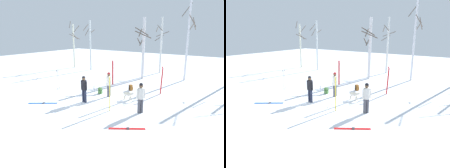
# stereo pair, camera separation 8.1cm
# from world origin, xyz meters

# --- Properties ---
(ground_plane) EXTENTS (60.00, 60.00, 0.00)m
(ground_plane) POSITION_xyz_m (0.00, 0.00, 0.00)
(ground_plane) COLOR white
(person_0) EXTENTS (0.34, 0.52, 1.72)m
(person_0) POSITION_xyz_m (-0.43, 2.10, 0.98)
(person_0) COLOR #4C4C56
(person_0) RESTS_ON ground_plane
(person_1) EXTENTS (0.34, 0.45, 1.72)m
(person_1) POSITION_xyz_m (2.71, 0.70, 0.98)
(person_1) COLOR #4C4C56
(person_1) RESTS_ON ground_plane
(person_2) EXTENTS (0.52, 0.34, 1.72)m
(person_2) POSITION_xyz_m (-1.02, 0.25, 0.98)
(person_2) COLOR #1E2338
(person_2) RESTS_ON ground_plane
(dog) EXTENTS (0.89, 0.32, 0.57)m
(dog) POSITION_xyz_m (1.05, 2.21, 0.39)
(dog) COLOR beige
(dog) RESTS_ON ground_plane
(ski_pair_planted_0) EXTENTS (0.22, 0.16, 2.01)m
(ski_pair_planted_0) POSITION_xyz_m (2.34, 4.66, 1.00)
(ski_pair_planted_0) COLOR red
(ski_pair_planted_0) RESTS_ON ground_plane
(ski_pair_planted_1) EXTENTS (0.11, 0.09, 1.97)m
(ski_pair_planted_1) POSITION_xyz_m (1.16, -0.02, 0.98)
(ski_pair_planted_1) COLOR yellow
(ski_pair_planted_1) RESTS_ON ground_plane
(ski_pair_planted_2) EXTENTS (0.06, 0.14, 2.03)m
(ski_pair_planted_2) POSITION_xyz_m (-2.10, 5.00, 1.01)
(ski_pair_planted_2) COLOR red
(ski_pair_planted_2) RESTS_ON ground_plane
(ski_pair_lying_0) EXTENTS (1.57, 1.20, 0.05)m
(ski_pair_lying_0) POSITION_xyz_m (-3.02, -1.42, 0.01)
(ski_pair_lying_0) COLOR blue
(ski_pair_lying_0) RESTS_ON ground_plane
(ski_pair_lying_1) EXTENTS (1.53, 1.07, 0.05)m
(ski_pair_lying_1) POSITION_xyz_m (3.10, -1.39, 0.01)
(ski_pair_lying_1) COLOR red
(ski_pair_lying_1) RESTS_ON ground_plane
(ski_poles_0) EXTENTS (0.07, 0.25, 1.51)m
(ski_poles_0) POSITION_xyz_m (-4.75, 1.35, 0.80)
(ski_poles_0) COLOR #B2B2BC
(ski_poles_0) RESTS_ON ground_plane
(backpack_0) EXTENTS (0.28, 0.31, 0.44)m
(backpack_0) POSITION_xyz_m (-1.33, 2.28, 0.21)
(backpack_0) COLOR #4C7F3F
(backpack_0) RESTS_ON ground_plane
(backpack_1) EXTENTS (0.32, 0.34, 0.44)m
(backpack_1) POSITION_xyz_m (0.08, 4.27, 0.21)
(backpack_1) COLOR #99591E
(backpack_1) RESTS_ON ground_plane
(water_bottle_0) EXTENTS (0.07, 0.07, 0.23)m
(water_bottle_0) POSITION_xyz_m (-1.91, 1.37, 0.11)
(water_bottle_0) COLOR red
(water_bottle_0) RESTS_ON ground_plane
(water_bottle_1) EXTENTS (0.06, 0.06, 0.27)m
(water_bottle_1) POSITION_xyz_m (-2.50, 2.99, 0.13)
(water_bottle_1) COLOR silver
(water_bottle_1) RESTS_ON ground_plane
(birch_tree_0) EXTENTS (1.39, 1.48, 5.54)m
(birch_tree_0) POSITION_xyz_m (-10.71, 9.17, 2.76)
(birch_tree_0) COLOR silver
(birch_tree_0) RESTS_ON ground_plane
(birch_tree_1) EXTENTS (1.07, 1.11, 5.53)m
(birch_tree_1) POSITION_xyz_m (-7.96, 9.03, 2.88)
(birch_tree_1) COLOR silver
(birch_tree_1) RESTS_ON ground_plane
(birch_tree_2) EXTENTS (1.63, 1.30, 5.61)m
(birch_tree_2) POSITION_xyz_m (-1.01, 8.35, 2.94)
(birch_tree_2) COLOR silver
(birch_tree_2) RESTS_ON ground_plane
(birch_tree_3) EXTENTS (1.33, 1.44, 5.78)m
(birch_tree_3) POSITION_xyz_m (-0.75, 11.98, 3.00)
(birch_tree_3) COLOR silver
(birch_tree_3) RESTS_ON ground_plane
(birch_tree_4) EXTENTS (1.28, 1.27, 7.43)m
(birch_tree_4) POSITION_xyz_m (2.49, 9.99, 3.84)
(birch_tree_4) COLOR silver
(birch_tree_4) RESTS_ON ground_plane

